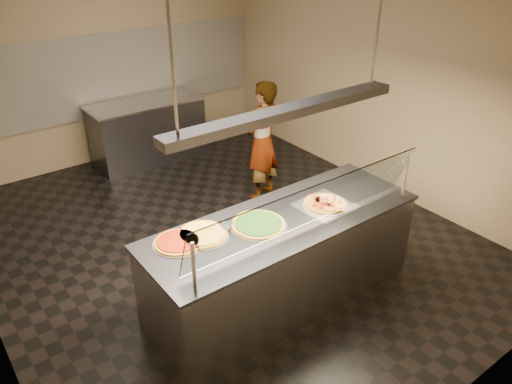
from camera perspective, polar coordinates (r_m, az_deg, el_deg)
ground at (r=5.97m, az=-3.89°, el=-5.25°), size 5.00×6.00×0.02m
wall_back at (r=7.89m, az=-16.78°, el=14.18°), size 5.00×0.02×3.00m
wall_front at (r=3.42m, az=24.34°, el=-6.33°), size 5.00×0.02×3.00m
wall_right at (r=6.89m, az=13.80°, el=12.57°), size 0.02×6.00×3.00m
tile_band at (r=7.91m, az=-16.49°, el=12.75°), size 4.90×0.02×1.20m
serving_counter at (r=4.80m, az=3.04°, el=-7.78°), size 2.67×0.94×0.93m
sneeze_guard at (r=4.17m, az=6.30°, el=-1.59°), size 2.43×0.18×0.54m
perforated_tray at (r=4.78m, az=7.91°, el=-1.49°), size 0.51×0.51×0.01m
half_pizza_pepperoni at (r=4.71m, az=7.10°, el=-1.54°), size 0.22×0.41×0.05m
half_pizza_sausage at (r=4.83m, az=8.74°, el=-0.94°), size 0.22×0.41×0.04m
pizza_spinach at (r=4.43m, az=0.23°, el=-3.68°), size 0.51×0.51×0.03m
pizza_cheese at (r=4.33m, az=-6.23°, el=-4.80°), size 0.46×0.46×0.03m
pizza_tomato at (r=4.25m, az=-8.89°, el=-5.66°), size 0.43×0.43×0.03m
pizza_spatula at (r=4.39m, az=-4.60°, el=-3.94°), size 0.27×0.19×0.02m
prep_table at (r=7.91m, az=-12.25°, el=6.87°), size 1.70×0.74×0.93m
worker at (r=6.48m, az=0.71°, el=5.80°), size 0.67×0.55×1.60m
heat_lamp_housing at (r=4.10m, az=3.57°, el=9.14°), size 2.30×0.18×0.08m
lamp_rod_left at (r=3.41m, az=-9.56°, el=14.32°), size 0.02×0.02×1.01m
lamp_rod_right at (r=4.65m, az=13.73°, el=17.73°), size 0.02×0.02×1.01m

